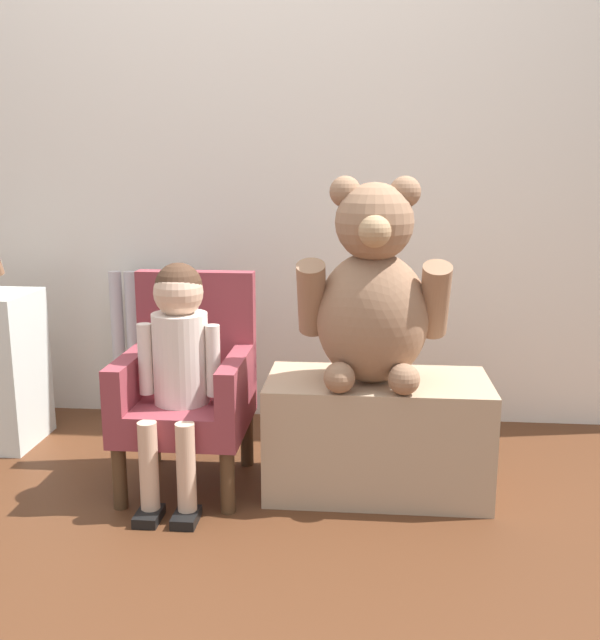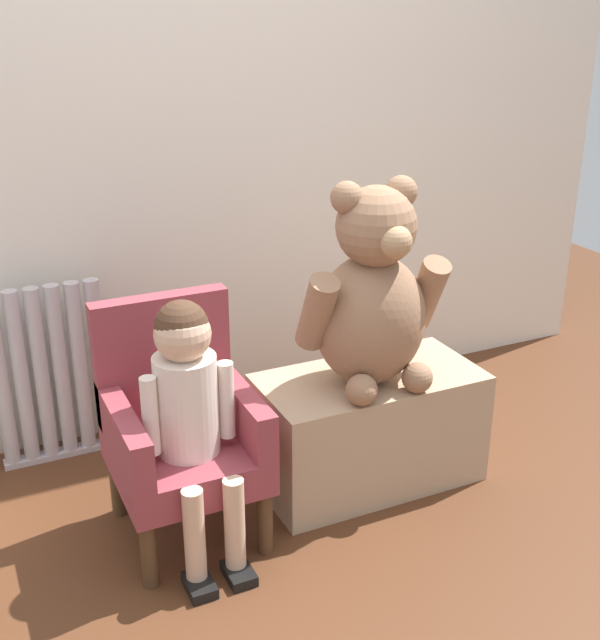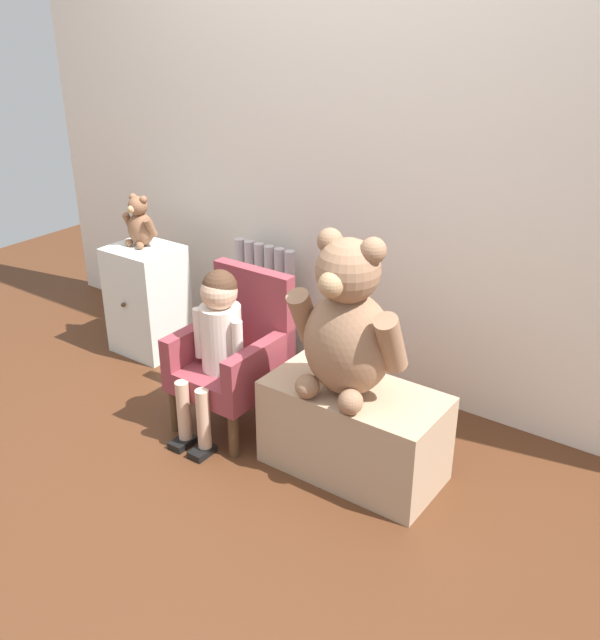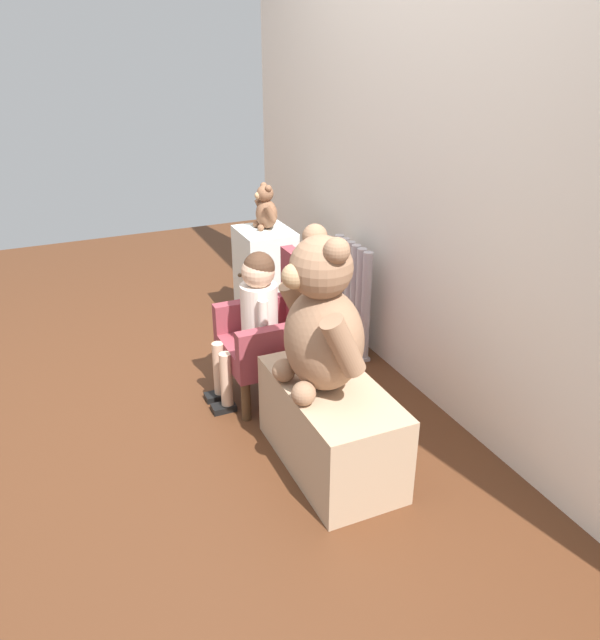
% 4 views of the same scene
% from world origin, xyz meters
% --- Properties ---
extents(ground_plane, '(6.00, 6.00, 0.00)m').
position_xyz_m(ground_plane, '(0.00, 0.00, 0.00)').
color(ground_plane, '#4F2B18').
extents(back_wall, '(3.80, 0.05, 2.40)m').
position_xyz_m(back_wall, '(0.00, 1.11, 1.20)').
color(back_wall, silver).
rests_on(back_wall, ground_plane).
extents(radiator, '(0.37, 0.05, 0.61)m').
position_xyz_m(radiator, '(-0.37, 0.99, 0.30)').
color(radiator, '#B7AEB5').
rests_on(radiator, ground_plane).
extents(small_dresser, '(0.34, 0.32, 0.56)m').
position_xyz_m(small_dresser, '(-0.91, 0.70, 0.28)').
color(small_dresser, silver).
rests_on(small_dresser, ground_plane).
extents(child_armchair, '(0.39, 0.42, 0.67)m').
position_xyz_m(child_armchair, '(-0.10, 0.45, 0.33)').
color(child_armchair, brown).
rests_on(child_armchair, ground_plane).
extents(child_figure, '(0.25, 0.35, 0.73)m').
position_xyz_m(child_figure, '(-0.10, 0.34, 0.47)').
color(child_figure, silver).
rests_on(child_figure, ground_plane).
extents(low_bench, '(0.69, 0.35, 0.36)m').
position_xyz_m(low_bench, '(0.50, 0.43, 0.18)').
color(low_bench, tan).
rests_on(low_bench, ground_plane).
extents(large_teddy_bear, '(0.45, 0.32, 0.62)m').
position_xyz_m(large_teddy_bear, '(0.48, 0.39, 0.64)').
color(large_teddy_bear, '#976E51').
rests_on(large_teddy_bear, low_bench).
extents(small_teddy_bear, '(0.19, 0.13, 0.26)m').
position_xyz_m(small_teddy_bear, '(-0.94, 0.72, 0.68)').
color(small_teddy_bear, brown).
rests_on(small_teddy_bear, small_dresser).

